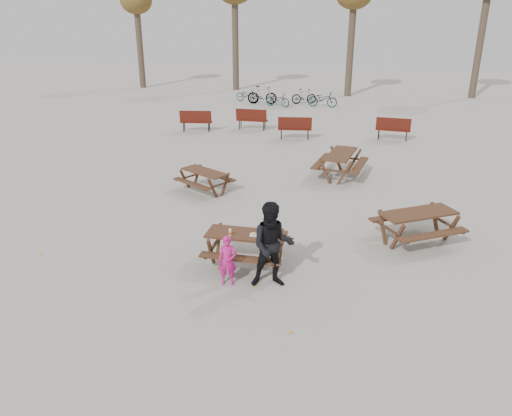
% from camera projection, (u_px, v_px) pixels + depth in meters
% --- Properties ---
extents(ground, '(80.00, 80.00, 0.00)m').
position_uv_depth(ground, '(247.00, 264.00, 11.53)').
color(ground, gray).
rests_on(ground, ground).
extents(main_picnic_table, '(1.80, 1.45, 0.78)m').
position_uv_depth(main_picnic_table, '(246.00, 241.00, 11.31)').
color(main_picnic_table, '#391F14').
rests_on(main_picnic_table, ground).
extents(food_tray, '(0.18, 0.11, 0.03)m').
position_uv_depth(food_tray, '(254.00, 235.00, 11.10)').
color(food_tray, white).
rests_on(food_tray, main_picnic_table).
extents(bread_roll, '(0.14, 0.06, 0.05)m').
position_uv_depth(bread_roll, '(254.00, 233.00, 11.09)').
color(bread_roll, tan).
rests_on(bread_roll, food_tray).
extents(soda_bottle, '(0.07, 0.07, 0.17)m').
position_uv_depth(soda_bottle, '(230.00, 233.00, 11.11)').
color(soda_bottle, silver).
rests_on(soda_bottle, main_picnic_table).
extents(child, '(0.45, 0.34, 1.10)m').
position_uv_depth(child, '(228.00, 261.00, 10.50)').
color(child, '#C61878').
rests_on(child, ground).
extents(adult, '(1.06, 0.91, 1.87)m').
position_uv_depth(adult, '(273.00, 245.00, 10.31)').
color(adult, black).
rests_on(adult, ground).
extents(picnic_table_east, '(2.41, 2.30, 0.81)m').
position_uv_depth(picnic_table_east, '(417.00, 227.00, 12.46)').
color(picnic_table_east, '#391F14').
rests_on(picnic_table_east, ground).
extents(picnic_table_north, '(2.03, 1.92, 0.69)m').
position_uv_depth(picnic_table_north, '(205.00, 181.00, 15.94)').
color(picnic_table_north, '#391F14').
rests_on(picnic_table_north, ground).
extents(picnic_table_far, '(1.89, 2.21, 0.86)m').
position_uv_depth(picnic_table_far, '(340.00, 165.00, 17.30)').
color(picnic_table_far, '#391F14').
rests_on(picnic_table_far, ground).
extents(park_bench_row, '(10.69, 2.00, 1.03)m').
position_uv_depth(park_bench_row, '(282.00, 124.00, 23.06)').
color(park_bench_row, '#5A1C12').
rests_on(park_bench_row, ground).
extents(bicycle_row, '(6.53, 2.20, 1.09)m').
position_uv_depth(bicycle_row, '(283.00, 97.00, 30.27)').
color(bicycle_row, black).
rests_on(bicycle_row, ground).
extents(fallen_leaves, '(11.00, 11.00, 0.01)m').
position_uv_depth(fallen_leaves, '(286.00, 223.00, 13.69)').
color(fallen_leaves, '#CC8731').
rests_on(fallen_leaves, ground).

